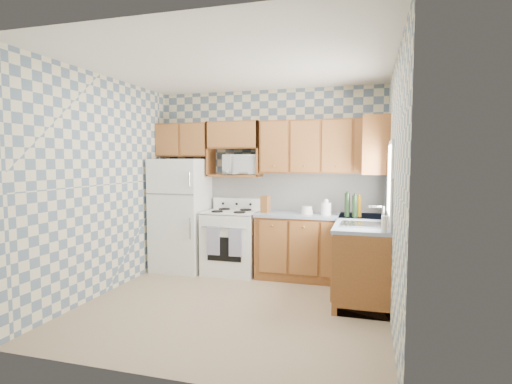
# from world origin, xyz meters

# --- Properties ---
(floor) EXTENTS (3.40, 3.40, 0.00)m
(floor) POSITION_xyz_m (0.00, 0.00, 0.00)
(floor) COLOR #917D60
(floor) RESTS_ON ground
(back_wall) EXTENTS (3.40, 0.02, 2.70)m
(back_wall) POSITION_xyz_m (0.00, 1.60, 1.35)
(back_wall) COLOR slate
(back_wall) RESTS_ON ground
(right_wall) EXTENTS (0.02, 3.20, 2.70)m
(right_wall) POSITION_xyz_m (1.70, 0.00, 1.35)
(right_wall) COLOR slate
(right_wall) RESTS_ON ground
(backsplash_back) EXTENTS (2.60, 0.02, 0.56)m
(backsplash_back) POSITION_xyz_m (0.40, 1.59, 1.20)
(backsplash_back) COLOR white
(backsplash_back) RESTS_ON back_wall
(backsplash_right) EXTENTS (0.02, 1.60, 0.56)m
(backsplash_right) POSITION_xyz_m (1.69, 0.80, 1.20)
(backsplash_right) COLOR white
(backsplash_right) RESTS_ON right_wall
(refrigerator) EXTENTS (0.75, 0.70, 1.68)m
(refrigerator) POSITION_xyz_m (-1.27, 1.25, 0.84)
(refrigerator) COLOR white
(refrigerator) RESTS_ON floor
(stove_body) EXTENTS (0.76, 0.65, 0.90)m
(stove_body) POSITION_xyz_m (-0.47, 1.28, 0.45)
(stove_body) COLOR white
(stove_body) RESTS_ON floor
(cooktop) EXTENTS (0.76, 0.65, 0.02)m
(cooktop) POSITION_xyz_m (-0.47, 1.28, 0.91)
(cooktop) COLOR silver
(cooktop) RESTS_ON stove_body
(backguard) EXTENTS (0.76, 0.08, 0.17)m
(backguard) POSITION_xyz_m (-0.47, 1.55, 1.00)
(backguard) COLOR white
(backguard) RESTS_ON cooktop
(dish_towel_left) EXTENTS (0.19, 0.02, 0.40)m
(dish_towel_left) POSITION_xyz_m (-0.63, 0.93, 0.53)
(dish_towel_left) COLOR navy
(dish_towel_left) RESTS_ON stove_body
(dish_towel_right) EXTENTS (0.19, 0.02, 0.40)m
(dish_towel_right) POSITION_xyz_m (-0.30, 0.93, 0.53)
(dish_towel_right) COLOR navy
(dish_towel_right) RESTS_ON stove_body
(base_cabinets_back) EXTENTS (1.75, 0.60, 0.88)m
(base_cabinets_back) POSITION_xyz_m (0.82, 1.30, 0.44)
(base_cabinets_back) COLOR brown
(base_cabinets_back) RESTS_ON floor
(base_cabinets_right) EXTENTS (0.60, 1.60, 0.88)m
(base_cabinets_right) POSITION_xyz_m (1.40, 0.80, 0.44)
(base_cabinets_right) COLOR brown
(base_cabinets_right) RESTS_ON floor
(countertop_back) EXTENTS (1.77, 0.63, 0.04)m
(countertop_back) POSITION_xyz_m (0.82, 1.30, 0.90)
(countertop_back) COLOR slate
(countertop_back) RESTS_ON base_cabinets_back
(countertop_right) EXTENTS (0.63, 1.60, 0.04)m
(countertop_right) POSITION_xyz_m (1.40, 0.80, 0.90)
(countertop_right) COLOR slate
(countertop_right) RESTS_ON base_cabinets_right
(upper_cabinets_back) EXTENTS (1.75, 0.33, 0.74)m
(upper_cabinets_back) POSITION_xyz_m (0.82, 1.44, 1.85)
(upper_cabinets_back) COLOR brown
(upper_cabinets_back) RESTS_ON back_wall
(upper_cabinets_fridge) EXTENTS (0.82, 0.33, 0.50)m
(upper_cabinets_fridge) POSITION_xyz_m (-1.29, 1.44, 1.97)
(upper_cabinets_fridge) COLOR brown
(upper_cabinets_fridge) RESTS_ON back_wall
(upper_cabinets_right) EXTENTS (0.33, 0.70, 0.74)m
(upper_cabinets_right) POSITION_xyz_m (1.53, 1.25, 1.85)
(upper_cabinets_right) COLOR brown
(upper_cabinets_right) RESTS_ON right_wall
(microwave_shelf) EXTENTS (0.80, 0.33, 0.03)m
(microwave_shelf) POSITION_xyz_m (-0.47, 1.44, 1.44)
(microwave_shelf) COLOR brown
(microwave_shelf) RESTS_ON back_wall
(microwave) EXTENTS (0.59, 0.45, 0.30)m
(microwave) POSITION_xyz_m (-0.36, 1.44, 1.60)
(microwave) COLOR white
(microwave) RESTS_ON microwave_shelf
(sink) EXTENTS (0.48, 0.40, 0.03)m
(sink) POSITION_xyz_m (1.40, 0.45, 0.93)
(sink) COLOR #B7B7BC
(sink) RESTS_ON countertop_right
(window) EXTENTS (0.02, 0.66, 0.86)m
(window) POSITION_xyz_m (1.69, 0.45, 1.45)
(window) COLOR white
(window) RESTS_ON right_wall
(bottle_0) EXTENTS (0.07, 0.07, 0.31)m
(bottle_0) POSITION_xyz_m (1.19, 1.11, 1.08)
(bottle_0) COLOR black
(bottle_0) RESTS_ON countertop_back
(bottle_1) EXTENTS (0.07, 0.07, 0.29)m
(bottle_1) POSITION_xyz_m (1.29, 1.05, 1.07)
(bottle_1) COLOR black
(bottle_1) RESTS_ON countertop_back
(bottle_2) EXTENTS (0.07, 0.07, 0.27)m
(bottle_2) POSITION_xyz_m (1.34, 1.15, 1.06)
(bottle_2) COLOR #543A0A
(bottle_2) RESTS_ON countertop_back
(knife_block) EXTENTS (0.13, 0.13, 0.24)m
(knife_block) POSITION_xyz_m (0.05, 1.24, 1.04)
(knife_block) COLOR brown
(knife_block) RESTS_ON countertop_back
(electric_kettle) EXTENTS (0.13, 0.13, 0.17)m
(electric_kettle) POSITION_xyz_m (0.91, 1.20, 1.00)
(electric_kettle) COLOR white
(electric_kettle) RESTS_ON countertop_back
(food_containers) EXTENTS (0.16, 0.16, 0.11)m
(food_containers) POSITION_xyz_m (0.64, 1.24, 0.97)
(food_containers) COLOR silver
(food_containers) RESTS_ON countertop_back
(soap_bottle) EXTENTS (0.06, 0.06, 0.17)m
(soap_bottle) POSITION_xyz_m (1.62, 0.05, 1.01)
(soap_bottle) COLOR silver
(soap_bottle) RESTS_ON countertop_right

